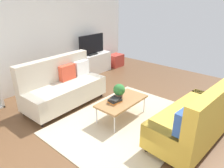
{
  "coord_description": "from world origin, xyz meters",
  "views": [
    {
      "loc": [
        -3.0,
        -2.32,
        2.35
      ],
      "look_at": [
        0.06,
        0.33,
        0.65
      ],
      "focal_mm": 33.15,
      "sensor_mm": 36.0,
      "label": 1
    }
  ],
  "objects_px": {
    "couch_green": "(197,118)",
    "tv_console": "(92,64)",
    "bottle_1": "(85,54)",
    "vase_0": "(77,55)",
    "storage_trunk": "(116,60)",
    "potted_plant": "(119,91)",
    "table_book_0": "(115,102)",
    "couch_beige": "(63,86)",
    "tv": "(92,45)",
    "coffee_table": "(122,101)",
    "bottle_0": "(83,55)"
  },
  "relations": [
    {
      "from": "couch_green",
      "to": "tv_console",
      "type": "distance_m",
      "value": 4.1
    },
    {
      "from": "bottle_1",
      "to": "vase_0",
      "type": "bearing_deg",
      "value": 162.24
    },
    {
      "from": "couch_green",
      "to": "storage_trunk",
      "type": "relative_size",
      "value": 3.76
    },
    {
      "from": "potted_plant",
      "to": "vase_0",
      "type": "relative_size",
      "value": 2.13
    },
    {
      "from": "table_book_0",
      "to": "bottle_1",
      "type": "bearing_deg",
      "value": 59.62
    },
    {
      "from": "tv_console",
      "to": "table_book_0",
      "type": "relative_size",
      "value": 5.83
    },
    {
      "from": "couch_beige",
      "to": "storage_trunk",
      "type": "bearing_deg",
      "value": -164.21
    },
    {
      "from": "tv",
      "to": "coffee_table",
      "type": "bearing_deg",
      "value": -122.15
    },
    {
      "from": "tv",
      "to": "potted_plant",
      "type": "relative_size",
      "value": 2.99
    },
    {
      "from": "storage_trunk",
      "to": "vase_0",
      "type": "height_order",
      "value": "vase_0"
    },
    {
      "from": "bottle_0",
      "to": "potted_plant",
      "type": "bearing_deg",
      "value": -115.86
    },
    {
      "from": "couch_beige",
      "to": "potted_plant",
      "type": "height_order",
      "value": "couch_beige"
    },
    {
      "from": "couch_green",
      "to": "vase_0",
      "type": "bearing_deg",
      "value": 84.42
    },
    {
      "from": "vase_0",
      "to": "bottle_1",
      "type": "height_order",
      "value": "bottle_1"
    },
    {
      "from": "couch_green",
      "to": "storage_trunk",
      "type": "height_order",
      "value": "couch_green"
    },
    {
      "from": "coffee_table",
      "to": "table_book_0",
      "type": "xyz_separation_m",
      "value": [
        -0.15,
        0.05,
        0.04
      ]
    },
    {
      "from": "potted_plant",
      "to": "table_book_0",
      "type": "bearing_deg",
      "value": -172.92
    },
    {
      "from": "vase_0",
      "to": "coffee_table",
      "type": "bearing_deg",
      "value": -110.9
    },
    {
      "from": "couch_beige",
      "to": "tv_console",
      "type": "xyz_separation_m",
      "value": [
        1.93,
        1.06,
        -0.13
      ]
    },
    {
      "from": "couch_green",
      "to": "potted_plant",
      "type": "bearing_deg",
      "value": 105.14
    },
    {
      "from": "tv_console",
      "to": "storage_trunk",
      "type": "xyz_separation_m",
      "value": [
        1.1,
        -0.1,
        -0.1
      ]
    },
    {
      "from": "coffee_table",
      "to": "vase_0",
      "type": "distance_m",
      "value": 2.73
    },
    {
      "from": "storage_trunk",
      "to": "potted_plant",
      "type": "height_order",
      "value": "potted_plant"
    },
    {
      "from": "table_book_0",
      "to": "bottle_0",
      "type": "bearing_deg",
      "value": 61.48
    },
    {
      "from": "potted_plant",
      "to": "vase_0",
      "type": "distance_m",
      "value": 2.65
    },
    {
      "from": "tv",
      "to": "potted_plant",
      "type": "bearing_deg",
      "value": -122.96
    },
    {
      "from": "potted_plant",
      "to": "vase_0",
      "type": "xyz_separation_m",
      "value": [
        0.97,
        2.46,
        0.11
      ]
    },
    {
      "from": "coffee_table",
      "to": "tv",
      "type": "relative_size",
      "value": 1.1
    },
    {
      "from": "tv",
      "to": "vase_0",
      "type": "height_order",
      "value": "tv"
    },
    {
      "from": "coffee_table",
      "to": "tv",
      "type": "distance_m",
      "value": 2.96
    },
    {
      "from": "couch_beige",
      "to": "bottle_1",
      "type": "distance_m",
      "value": 1.94
    },
    {
      "from": "couch_green",
      "to": "table_book_0",
      "type": "bearing_deg",
      "value": 110.76
    },
    {
      "from": "storage_trunk",
      "to": "vase_0",
      "type": "distance_m",
      "value": 1.76
    },
    {
      "from": "tv",
      "to": "vase_0",
      "type": "distance_m",
      "value": 0.63
    },
    {
      "from": "potted_plant",
      "to": "bottle_1",
      "type": "xyz_separation_m",
      "value": [
        1.25,
        2.37,
        0.11
      ]
    },
    {
      "from": "couch_beige",
      "to": "bottle_1",
      "type": "xyz_separation_m",
      "value": [
        1.63,
        1.02,
        0.28
      ]
    },
    {
      "from": "tv",
      "to": "storage_trunk",
      "type": "xyz_separation_m",
      "value": [
        1.1,
        -0.08,
        -0.73
      ]
    },
    {
      "from": "tv",
      "to": "bottle_1",
      "type": "distance_m",
      "value": 0.38
    },
    {
      "from": "table_book_0",
      "to": "vase_0",
      "type": "bearing_deg",
      "value": 65.69
    },
    {
      "from": "table_book_0",
      "to": "bottle_1",
      "type": "xyz_separation_m",
      "value": [
        1.4,
        2.39,
        0.29
      ]
    },
    {
      "from": "storage_trunk",
      "to": "table_book_0",
      "type": "distance_m",
      "value": 3.65
    },
    {
      "from": "storage_trunk",
      "to": "bottle_1",
      "type": "relative_size",
      "value": 3.16
    },
    {
      "from": "tv",
      "to": "table_book_0",
      "type": "distance_m",
      "value": 2.99
    },
    {
      "from": "tv_console",
      "to": "vase_0",
      "type": "height_order",
      "value": "vase_0"
    },
    {
      "from": "vase_0",
      "to": "bottle_0",
      "type": "distance_m",
      "value": 0.2
    },
    {
      "from": "couch_green",
      "to": "potted_plant",
      "type": "height_order",
      "value": "couch_green"
    },
    {
      "from": "tv",
      "to": "potted_plant",
      "type": "height_order",
      "value": "tv"
    },
    {
      "from": "table_book_0",
      "to": "coffee_table",
      "type": "bearing_deg",
      "value": -18.01
    },
    {
      "from": "couch_beige",
      "to": "table_book_0",
      "type": "height_order",
      "value": "couch_beige"
    },
    {
      "from": "potted_plant",
      "to": "storage_trunk",
      "type": "bearing_deg",
      "value": 41.09
    }
  ]
}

